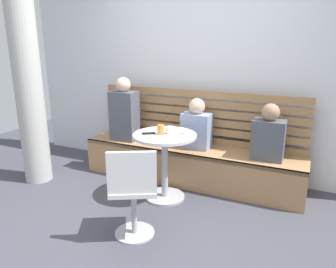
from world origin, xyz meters
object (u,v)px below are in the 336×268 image
object	(u,v)px
cup_tumbler_orange	(161,130)
cup_espresso_small	(185,132)
person_child_middle	(269,135)
phone_on_table	(149,133)
person_child_left	(196,126)
white_chair	(133,190)
cup_glass_short	(170,130)
booth_bench	(190,164)
cafe_table	(165,154)
person_adult	(124,112)

from	to	relation	value
cup_tumbler_orange	cup_espresso_small	bearing A→B (deg)	25.57
person_child_middle	phone_on_table	world-z (taller)	person_child_middle
person_child_left	cup_tumbler_orange	world-z (taller)	person_child_left
white_chair	person_child_left	world-z (taller)	person_child_left
person_child_left	phone_on_table	distance (m)	0.70
person_child_middle	cup_glass_short	world-z (taller)	person_child_middle
booth_bench	cafe_table	size ratio (longest dim) A/B	3.65
person_child_middle	cup_glass_short	bearing A→B (deg)	-152.79
cup_espresso_small	phone_on_table	xyz separation A→B (m)	(-0.36, -0.15, -0.02)
person_child_left	white_chair	bearing A→B (deg)	-92.74
person_child_left	phone_on_table	bearing A→B (deg)	-116.53
person_adult	white_chair	bearing A→B (deg)	-55.28
person_adult	person_child_middle	world-z (taller)	person_adult
cup_tumbler_orange	person_child_middle	bearing A→B (deg)	27.93
white_chair	phone_on_table	distance (m)	0.83
white_chair	person_child_middle	size ratio (longest dim) A/B	1.38
phone_on_table	white_chair	bearing A→B (deg)	164.17
person_child_left	phone_on_table	world-z (taller)	person_child_left
booth_bench	cup_glass_short	distance (m)	0.74
person_child_left	cup_tumbler_orange	bearing A→B (deg)	-107.72
person_child_middle	phone_on_table	xyz separation A→B (m)	(-1.15, -0.59, 0.03)
cup_espresso_small	person_child_middle	bearing A→B (deg)	28.60
cafe_table	cup_glass_short	xyz separation A→B (m)	(0.04, 0.04, 0.26)
cup_espresso_small	cup_glass_short	bearing A→B (deg)	-160.47
white_chair	person_adult	bearing A→B (deg)	124.72
cafe_table	white_chair	world-z (taller)	white_chair
person_adult	phone_on_table	world-z (taller)	person_adult
person_adult	person_child_middle	xyz separation A→B (m)	(1.80, 0.03, -0.10)
white_chair	person_child_left	size ratio (longest dim) A/B	1.41
white_chair	person_child_left	xyz separation A→B (m)	(0.07, 1.37, 0.24)
cafe_table	cup_espresso_small	bearing A→B (deg)	25.29
white_chair	phone_on_table	bearing A→B (deg)	108.28
cup_glass_short	white_chair	bearing A→B (deg)	-86.96
person_adult	cup_tumbler_orange	distance (m)	0.93
cup_espresso_small	phone_on_table	size ratio (longest dim) A/B	0.40
booth_bench	white_chair	world-z (taller)	white_chair
person_child_middle	cup_tumbler_orange	size ratio (longest dim) A/B	6.18
person_adult	cup_espresso_small	size ratio (longest dim) A/B	14.52
cup_espresso_small	cup_tumbler_orange	bearing A→B (deg)	-154.43
cup_espresso_small	cup_glass_short	distance (m)	0.16
cafe_table	person_child_left	world-z (taller)	person_child_left
phone_on_table	booth_bench	bearing A→B (deg)	-57.24
cup_tumbler_orange	cup_glass_short	world-z (taller)	cup_tumbler_orange
booth_bench	phone_on_table	world-z (taller)	phone_on_table
booth_bench	person_adult	bearing A→B (deg)	-177.77
cup_tumbler_orange	phone_on_table	size ratio (longest dim) A/B	0.71
person_adult	cup_espresso_small	bearing A→B (deg)	-21.58
cup_tumbler_orange	phone_on_table	bearing A→B (deg)	-162.02
cup_tumbler_orange	phone_on_table	xyz separation A→B (m)	(-0.13, -0.04, -0.05)
phone_on_table	cup_glass_short	bearing A→B (deg)	-98.57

